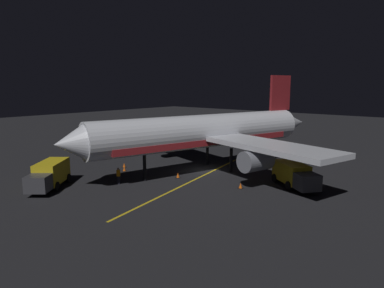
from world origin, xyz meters
The scene contains 10 objects.
ground_plane centered at (0.00, 0.00, -0.10)m, with size 180.00×180.00×0.20m, color black.
apron_guide_stripe centered at (-1.84, 4.00, 0.00)m, with size 0.24×26.03×0.01m, color gold.
airliner centered at (-0.15, -0.55, 4.56)m, with size 33.14×34.36×11.36m.
baggage_truck centered at (7.17, 15.23, 1.31)m, with size 5.54×6.04×2.57m.
catering_truck centered at (-11.05, -0.71, 1.22)m, with size 6.02×5.17×2.35m.
ground_crew_worker centered at (3.13, 9.97, 0.89)m, with size 0.40×0.40×1.74m.
traffic_cone_near_left centered at (-7.23, 3.09, 0.25)m, with size 0.50×0.50×0.55m.
traffic_cone_near_right centered at (7.00, 6.17, 0.25)m, with size 0.50×0.50×0.55m.
traffic_cone_under_wing centered at (8.53, 4.98, 0.25)m, with size 0.50×0.50×0.55m.
traffic_cone_far centered at (0.15, 4.21, 0.25)m, with size 0.50×0.50×0.55m.
Camera 1 is at (-24.74, 31.01, 10.05)m, focal length 32.06 mm.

